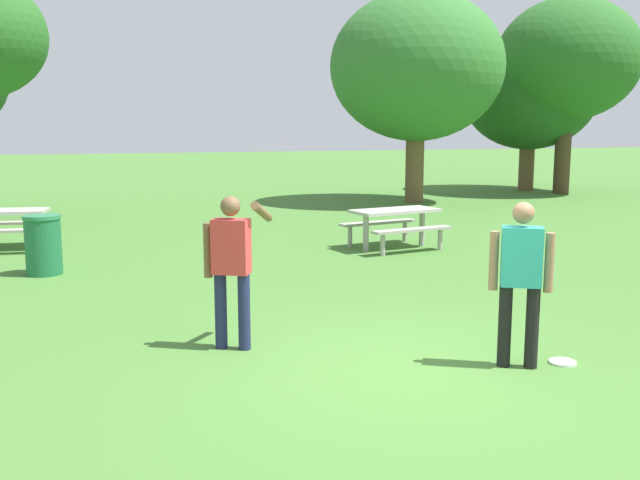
% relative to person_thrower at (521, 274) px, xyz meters
% --- Properties ---
extents(ground_plane, '(120.00, 120.00, 0.00)m').
position_rel_person_thrower_xyz_m(ground_plane, '(-1.10, 0.21, -0.94)').
color(ground_plane, '#447530').
extents(person_thrower, '(0.53, 0.39, 1.64)m').
position_rel_person_thrower_xyz_m(person_thrower, '(0.00, 0.00, 0.00)').
color(person_thrower, black).
rests_on(person_thrower, ground).
extents(person_catcher, '(0.82, 0.56, 1.64)m').
position_rel_person_thrower_xyz_m(person_catcher, '(-2.51, 1.54, 0.02)').
color(person_catcher, '#1E234C').
rests_on(person_catcher, ground).
extents(frisbee, '(0.27, 0.27, 0.03)m').
position_rel_person_thrower_xyz_m(frisbee, '(0.49, -0.08, -0.93)').
color(frisbee, white).
rests_on(frisbee, ground).
extents(picnic_table_near, '(1.90, 1.67, 0.77)m').
position_rel_person_thrower_xyz_m(picnic_table_near, '(1.88, 6.68, -0.38)').
color(picnic_table_near, '#B2ADA3').
rests_on(picnic_table_near, ground).
extents(picnic_table_far, '(1.93, 1.71, 0.77)m').
position_rel_person_thrower_xyz_m(picnic_table_far, '(-5.32, 9.16, -0.38)').
color(picnic_table_far, '#B2ADA3').
rests_on(picnic_table_far, ground).
extents(trash_can_beside_table, '(0.59, 0.59, 0.96)m').
position_rel_person_thrower_xyz_m(trash_can_beside_table, '(-4.50, 6.36, -0.46)').
color(trash_can_beside_table, '#1E663D').
rests_on(trash_can_beside_table, ground).
extents(tree_slender_mid, '(5.30, 5.30, 6.42)m').
position_rel_person_thrower_xyz_m(tree_slender_mid, '(6.19, 14.18, 3.20)').
color(tree_slender_mid, brown).
rests_on(tree_slender_mid, ground).
extents(tree_back_left, '(4.89, 4.89, 5.68)m').
position_rel_person_thrower_xyz_m(tree_back_left, '(12.07, 16.57, 2.64)').
color(tree_back_left, brown).
rests_on(tree_back_left, ground).
extents(tree_back_right, '(4.96, 4.96, 6.76)m').
position_rel_person_thrower_xyz_m(tree_back_right, '(12.55, 15.17, 3.69)').
color(tree_back_right, '#4C3823').
rests_on(tree_back_right, ground).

